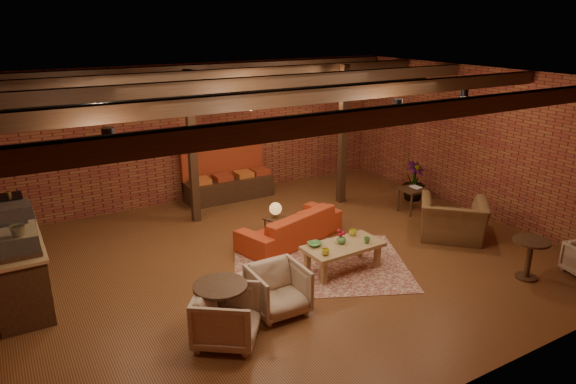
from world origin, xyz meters
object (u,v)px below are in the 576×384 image
round_table_left (221,301)px  side_table_book (413,190)px  sofa (290,226)px  armchair_a (227,314)px  round_table_right (530,253)px  plant_tall (417,143)px  coffee_table (342,247)px  armchair_right (453,213)px  armchair_b (278,288)px  side_table_lamp (275,211)px

round_table_left → side_table_book: (5.55, 2.20, 0.01)m
sofa → round_table_left: bearing=26.0°
armchair_a → round_table_right: armchair_a is taller
sofa → plant_tall: bearing=172.6°
coffee_table → armchair_right: (2.68, 0.00, 0.12)m
armchair_b → sofa: bearing=56.1°
coffee_table → plant_tall: (3.64, 2.10, 0.98)m
side_table_book → round_table_right: 3.32m
side_table_book → round_table_left: bearing=-158.4°
armchair_right → round_table_right: 1.83m
armchair_a → armchair_right: (5.24, 0.92, 0.12)m
round_table_left → side_table_book: round_table_left is taller
coffee_table → round_table_left: size_ratio=1.83×
sofa → round_table_right: round_table_right is taller
armchair_b → side_table_book: bearing=25.0°
armchair_a → plant_tall: 6.97m
side_table_lamp → armchair_b: armchair_b is taller
side_table_lamp → armchair_b: (-1.25, -2.33, -0.19)m
round_table_left → armchair_a: (-0.00, -0.19, -0.10)m
sofa → side_table_book: (3.15, -0.02, 0.21)m
side_table_lamp → plant_tall: size_ratio=0.27×
armchair_right → side_table_book: bearing=-57.7°
armchair_a → sofa: bearing=-8.7°
coffee_table → side_table_book: (2.99, 1.47, 0.11)m
side_table_lamp → side_table_book: size_ratio=1.29×
sofa → armchair_b: bearing=38.7°
coffee_table → armchair_right: armchair_right is taller
armchair_right → round_table_right: (-0.17, -1.82, -0.07)m
side_table_book → coffee_table: bearing=-153.9°
coffee_table → plant_tall: bearing=30.0°
sofa → round_table_left: 3.27m
round_table_left → coffee_table: bearing=16.0°
coffee_table → armchair_right: 2.68m
plant_tall → side_table_book: bearing=-135.6°
round_table_right → armchair_b: bearing=163.7°
armchair_a → round_table_left: bearing=35.8°
armchair_a → plant_tall: (6.20, 3.03, 0.98)m
round_table_left → armchair_b: 0.97m
sofa → side_table_book: bearing=163.0°
armchair_b → round_table_right: 4.29m
round_table_left → round_table_right: size_ratio=1.10×
round_table_left → plant_tall: size_ratio=0.27×
round_table_right → plant_tall: bearing=73.9°
side_table_lamp → round_table_left: (-2.20, -2.45, -0.07)m
armchair_a → armchair_right: 5.32m
side_table_lamp → armchair_a: armchair_a is taller
coffee_table → armchair_right: size_ratio=1.13×
side_table_lamp → armchair_b: bearing=-118.1°
coffee_table → side_table_lamp: (-0.36, 1.71, 0.16)m
armchair_b → side_table_book: (4.59, 2.09, 0.13)m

